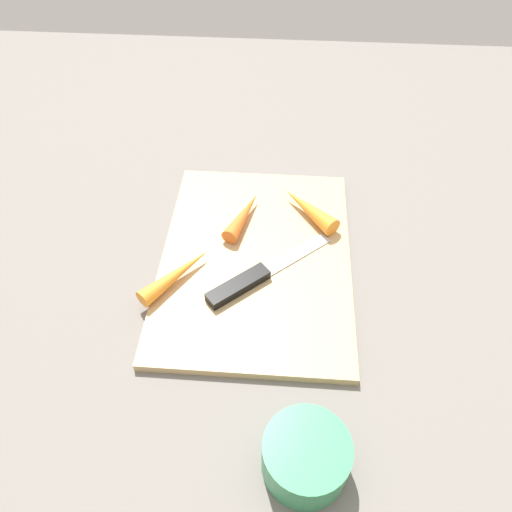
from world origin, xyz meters
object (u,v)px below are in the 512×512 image
carrot_shortest (244,215)px  small_bowl (306,457)px  carrot_longest (176,274)px  carrot_medium (308,209)px  cutting_board (256,259)px  knife (247,281)px

carrot_shortest → small_bowl: bearing=-145.9°
carrot_longest → carrot_medium: carrot_medium is taller
cutting_board → small_bowl: (0.27, 0.07, 0.02)m
carrot_medium → small_bowl: size_ratio=1.20×
knife → carrot_shortest: size_ratio=1.63×
carrot_shortest → cutting_board: bearing=-142.4°
carrot_longest → carrot_medium: (-0.14, 0.17, 0.00)m
carrot_shortest → knife: bearing=-154.1°
carrot_shortest → carrot_medium: (-0.02, 0.09, 0.00)m
small_bowl → cutting_board: bearing=-165.9°
carrot_longest → carrot_shortest: bearing=5.6°
cutting_board → carrot_shortest: 0.07m
cutting_board → knife: knife is taller
carrot_medium → small_bowl: small_bowl is taller
small_bowl → knife: bearing=-160.9°
carrot_medium → small_bowl: 0.36m
cutting_board → carrot_longest: bearing=-63.7°
carrot_medium → small_bowl: bearing=137.4°
cutting_board → knife: (0.05, -0.01, 0.01)m
knife → carrot_shortest: carrot_shortest is taller
carrot_longest → carrot_shortest: size_ratio=1.13×
cutting_board → carrot_medium: (-0.09, 0.07, 0.02)m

